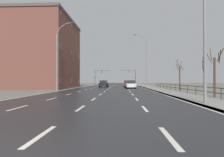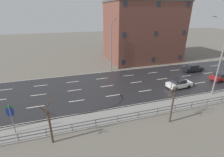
{
  "view_description": "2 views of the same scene",
  "coord_description": "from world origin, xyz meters",
  "px_view_note": "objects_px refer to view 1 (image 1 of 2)",
  "views": [
    {
      "loc": [
        2.2,
        -3.4,
        1.54
      ],
      "look_at": [
        0.03,
        46.3,
        2.04
      ],
      "focal_mm": 31.83,
      "sensor_mm": 36.0,
      "label": 1
    },
    {
      "loc": [
        24.31,
        17.08,
        11.8
      ],
      "look_at": [
        0.0,
        24.52,
        1.31
      ],
      "focal_mm": 26.23,
      "sensor_mm": 36.0,
      "label": 2
    }
  ],
  "objects_px": {
    "traffic_signal_left": "(98,75)",
    "brick_building": "(40,54)",
    "street_lamp_left_bank": "(58,57)",
    "traffic_signal_right": "(133,75)",
    "highway_sign": "(205,72)",
    "car_near_right": "(104,84)",
    "car_near_left": "(130,84)",
    "street_lamp_midground": "(146,62)",
    "car_distant": "(127,84)",
    "street_lamp_foreground": "(202,19)"
  },
  "relations": [
    {
      "from": "street_lamp_left_bank",
      "to": "car_near_right",
      "type": "relative_size",
      "value": 2.51
    },
    {
      "from": "street_lamp_foreground",
      "to": "highway_sign",
      "type": "relative_size",
      "value": 3.35
    },
    {
      "from": "car_near_left",
      "to": "brick_building",
      "type": "relative_size",
      "value": 0.24
    },
    {
      "from": "traffic_signal_left",
      "to": "brick_building",
      "type": "xyz_separation_m",
      "value": [
        -7.73,
        -37.13,
        3.24
      ]
    },
    {
      "from": "car_near_right",
      "to": "brick_building",
      "type": "xyz_separation_m",
      "value": [
        -12.68,
        -5.73,
        6.33
      ]
    },
    {
      "from": "traffic_signal_left",
      "to": "brick_building",
      "type": "bearing_deg",
      "value": -101.76
    },
    {
      "from": "street_lamp_foreground",
      "to": "brick_building",
      "type": "height_order",
      "value": "brick_building"
    },
    {
      "from": "street_lamp_midground",
      "to": "car_near_right",
      "type": "xyz_separation_m",
      "value": [
        -9.15,
        4.55,
        -4.65
      ]
    },
    {
      "from": "street_lamp_midground",
      "to": "car_near_right",
      "type": "height_order",
      "value": "street_lamp_midground"
    },
    {
      "from": "street_lamp_left_bank",
      "to": "car_near_left",
      "type": "distance_m",
      "value": 14.71
    },
    {
      "from": "brick_building",
      "to": "car_distant",
      "type": "bearing_deg",
      "value": 22.0
    },
    {
      "from": "street_lamp_left_bank",
      "to": "traffic_signal_left",
      "type": "relative_size",
      "value": 1.73
    },
    {
      "from": "traffic_signal_left",
      "to": "traffic_signal_right",
      "type": "bearing_deg",
      "value": -5.2
    },
    {
      "from": "traffic_signal_right",
      "to": "brick_building",
      "type": "distance_m",
      "value": 41.84
    },
    {
      "from": "highway_sign",
      "to": "traffic_signal_left",
      "type": "height_order",
      "value": "traffic_signal_left"
    },
    {
      "from": "street_lamp_midground",
      "to": "car_distant",
      "type": "distance_m",
      "value": 8.53
    },
    {
      "from": "street_lamp_foreground",
      "to": "car_near_left",
      "type": "relative_size",
      "value": 2.69
    },
    {
      "from": "street_lamp_left_bank",
      "to": "traffic_signal_right",
      "type": "relative_size",
      "value": 1.83
    },
    {
      "from": "highway_sign",
      "to": "car_distant",
      "type": "xyz_separation_m",
      "value": [
        -4.55,
        32.83,
        -1.36
      ]
    },
    {
      "from": "traffic_signal_right",
      "to": "car_near_right",
      "type": "distance_m",
      "value": 31.51
    },
    {
      "from": "car_distant",
      "to": "street_lamp_midground",
      "type": "bearing_deg",
      "value": -58.41
    },
    {
      "from": "street_lamp_left_bank",
      "to": "car_distant",
      "type": "bearing_deg",
      "value": 57.47
    },
    {
      "from": "street_lamp_left_bank",
      "to": "car_distant",
      "type": "xyz_separation_m",
      "value": [
        11.24,
        17.63,
        -4.31
      ]
    },
    {
      "from": "street_lamp_foreground",
      "to": "street_lamp_midground",
      "type": "relative_size",
      "value": 1.01
    },
    {
      "from": "street_lamp_midground",
      "to": "street_lamp_left_bank",
      "type": "relative_size",
      "value": 1.07
    },
    {
      "from": "highway_sign",
      "to": "car_distant",
      "type": "relative_size",
      "value": 0.81
    },
    {
      "from": "brick_building",
      "to": "street_lamp_foreground",
      "type": "bearing_deg",
      "value": -51.45
    },
    {
      "from": "street_lamp_left_bank",
      "to": "car_distant",
      "type": "height_order",
      "value": "street_lamp_left_bank"
    },
    {
      "from": "street_lamp_foreground",
      "to": "traffic_signal_right",
      "type": "distance_m",
      "value": 63.32
    },
    {
      "from": "brick_building",
      "to": "car_near_left",
      "type": "bearing_deg",
      "value": -6.53
    },
    {
      "from": "traffic_signal_right",
      "to": "traffic_signal_left",
      "type": "distance_m",
      "value": 13.56
    },
    {
      "from": "traffic_signal_right",
      "to": "car_near_left",
      "type": "bearing_deg",
      "value": -94.12
    },
    {
      "from": "traffic_signal_left",
      "to": "car_near_right",
      "type": "relative_size",
      "value": 1.45
    },
    {
      "from": "traffic_signal_left",
      "to": "car_near_left",
      "type": "bearing_deg",
      "value": -74.66
    },
    {
      "from": "car_near_right",
      "to": "brick_building",
      "type": "distance_m",
      "value": 15.28
    },
    {
      "from": "street_lamp_foreground",
      "to": "traffic_signal_left",
      "type": "height_order",
      "value": "street_lamp_foreground"
    },
    {
      "from": "street_lamp_midground",
      "to": "car_near_right",
      "type": "relative_size",
      "value": 2.68
    },
    {
      "from": "traffic_signal_right",
      "to": "car_near_left",
      "type": "relative_size",
      "value": 1.37
    },
    {
      "from": "highway_sign",
      "to": "brick_building",
      "type": "relative_size",
      "value": 0.19
    },
    {
      "from": "street_lamp_foreground",
      "to": "traffic_signal_left",
      "type": "relative_size",
      "value": 1.86
    },
    {
      "from": "street_lamp_midground",
      "to": "street_lamp_foreground",
      "type": "bearing_deg",
      "value": -89.99
    },
    {
      "from": "street_lamp_foreground",
      "to": "brick_building",
      "type": "distance_m",
      "value": 35.07
    },
    {
      "from": "street_lamp_foreground",
      "to": "street_lamp_left_bank",
      "type": "relative_size",
      "value": 1.07
    },
    {
      "from": "traffic_signal_left",
      "to": "brick_building",
      "type": "distance_m",
      "value": 38.06
    },
    {
      "from": "highway_sign",
      "to": "car_near_right",
      "type": "height_order",
      "value": "highway_sign"
    },
    {
      "from": "street_lamp_left_bank",
      "to": "brick_building",
      "type": "bearing_deg",
      "value": 124.38
    },
    {
      "from": "highway_sign",
      "to": "traffic_signal_right",
      "type": "distance_m",
      "value": 61.4
    },
    {
      "from": "car_near_left",
      "to": "street_lamp_midground",
      "type": "bearing_deg",
      "value": 41.4
    },
    {
      "from": "street_lamp_foreground",
      "to": "brick_building",
      "type": "xyz_separation_m",
      "value": [
        -21.83,
        27.4,
        1.64
      ]
    },
    {
      "from": "street_lamp_foreground",
      "to": "brick_building",
      "type": "bearing_deg",
      "value": 128.55
    }
  ]
}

